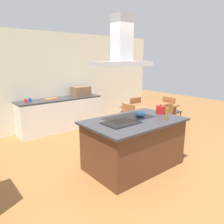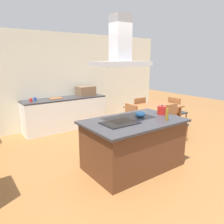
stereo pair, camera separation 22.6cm
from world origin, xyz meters
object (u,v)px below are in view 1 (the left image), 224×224
Objects in this scene: chair_facing_island at (170,119)px; coffee_mug_blue at (30,100)px; cooktop at (121,123)px; dining_table at (150,108)px; olive_oil_bottle at (167,113)px; range_hood at (122,50)px; chair_facing_back_wall at (133,110)px; mixing_bowl at (140,114)px; chair_at_right_end at (170,109)px; countertop_microwave at (81,91)px; tea_kettle at (161,110)px; chair_at_left_end at (125,120)px; coffee_mug_red at (26,101)px; cutting_board at (51,99)px.

coffee_mug_blue is at bearing 136.28° from chair_facing_island.
cooktop is 0.43× the size of dining_table.
range_hood reaches higher than olive_oil_bottle.
chair_facing_back_wall is (1.26, 2.15, -0.51)m from olive_oil_bottle.
mixing_bowl is 0.22× the size of range_hood.
olive_oil_bottle is at bearing -145.72° from chair_at_right_end.
chair_facing_island is at bearing -90.00° from chair_facing_back_wall.
countertop_microwave reaches higher than chair_at_right_end.
tea_kettle is 0.51m from mixing_bowl.
mixing_bowl is at bearing -118.85° from chair_at_left_end.
olive_oil_bottle is 3.55m from coffee_mug_blue.
countertop_microwave is 5.56× the size of coffee_mug_blue.
cooktop is 2.99× the size of mixing_bowl.
range_hood reaches higher than cooktop.
cooktop is 1.65m from chair_at_left_end.
olive_oil_bottle is 0.30× the size of chair_at_right_end.
chair_at_left_end is 1.00× the size of chair_facing_island.
chair_at_right_end is 3.55m from range_hood.
chair_at_left_end is 2.26m from range_hood.
chair_facing_back_wall is (-0.00, 0.67, -0.16)m from dining_table.
mixing_bowl is 2.23× the size of coffee_mug_red.
cutting_board reaches higher than chair_at_left_end.
chair_at_left_end is (1.13, 1.13, -0.40)m from cooktop.
dining_table is at bearing -0.00° from chair_at_left_end.
coffee_mug_red is 0.10× the size of range_hood.
countertop_microwave is 1.47× the size of cutting_board.
countertop_microwave reaches higher than chair_facing_back_wall.
mixing_bowl is 2.31m from chair_facing_back_wall.
chair_facing_island is at bearing -65.49° from countertop_microwave.
coffee_mug_blue is 3.60m from chair_facing_island.
coffee_mug_red is at bearing 154.61° from chair_at_right_end.
mixing_bowl reaches higher than chair_facing_back_wall.
chair_facing_island is (2.04, 0.47, -0.40)m from cooktop.
chair_facing_island is 0.99× the size of range_hood.
dining_table is 1.56× the size of range_hood.
chair_facing_island is (1.49, 0.38, -0.45)m from mixing_bowl.
countertop_microwave is 0.92m from cutting_board.
countertop_microwave reaches higher than cutting_board.
dining_table is at bearing 35.02° from mixing_bowl.
chair_at_left_end is (0.07, 1.13, -0.47)m from tea_kettle.
mixing_bowl is at bearing 9.05° from cooktop.
tea_kettle reaches higher than cutting_board.
mixing_bowl is at bearing -165.72° from chair_facing_island.
mixing_bowl reaches higher than chair_facing_island.
chair_facing_back_wall and chair_at_left_end have the same top height.
chair_facing_back_wall is at bearing -21.29° from coffee_mug_red.
mixing_bowl is at bearing -131.08° from chair_facing_back_wall.
mixing_bowl is at bearing -69.01° from coffee_mug_blue.
countertop_microwave is 0.56× the size of range_hood.
cooktop is 0.67× the size of chair_at_left_end.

